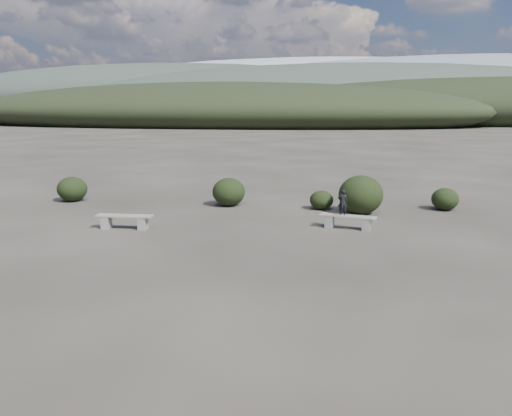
# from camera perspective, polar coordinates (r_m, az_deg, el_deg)

# --- Properties ---
(ground) EXTENTS (1200.00, 1200.00, 0.00)m
(ground) POSITION_cam_1_polar(r_m,az_deg,el_deg) (12.16, -4.25, -8.35)
(ground) COLOR #292520
(ground) RESTS_ON ground
(bench_left) EXTENTS (1.97, 0.54, 0.49)m
(bench_left) POSITION_cam_1_polar(r_m,az_deg,el_deg) (17.60, -14.81, -1.39)
(bench_left) COLOR slate
(bench_left) RESTS_ON ground
(bench_right) EXTENTS (1.95, 0.74, 0.48)m
(bench_right) POSITION_cam_1_polar(r_m,az_deg,el_deg) (17.29, 10.46, -1.44)
(bench_right) COLOR slate
(bench_right) RESTS_ON ground
(seated_person) EXTENTS (0.33, 0.23, 0.89)m
(seated_person) POSITION_cam_1_polar(r_m,az_deg,el_deg) (17.20, 9.87, 0.67)
(seated_person) COLOR black
(seated_person) RESTS_ON bench_right
(shrub_b) EXTENTS (1.37, 1.37, 1.18)m
(shrub_b) POSITION_cam_1_polar(r_m,az_deg,el_deg) (20.92, -3.13, 1.85)
(shrub_b) COLOR black
(shrub_b) RESTS_ON ground
(shrub_c) EXTENTS (0.96, 0.96, 0.77)m
(shrub_c) POSITION_cam_1_polar(r_m,az_deg,el_deg) (20.37, 7.50, 0.92)
(shrub_c) COLOR black
(shrub_c) RESTS_ON ground
(shrub_d) EXTENTS (1.72, 1.72, 1.50)m
(shrub_d) POSITION_cam_1_polar(r_m,az_deg,el_deg) (19.72, 11.88, 1.50)
(shrub_d) COLOR black
(shrub_d) RESTS_ON ground
(shrub_e) EXTENTS (1.07, 1.07, 0.89)m
(shrub_e) POSITION_cam_1_polar(r_m,az_deg,el_deg) (21.45, 20.79, 0.96)
(shrub_e) COLOR black
(shrub_e) RESTS_ON ground
(shrub_f) EXTENTS (1.28, 1.28, 1.08)m
(shrub_f) POSITION_cam_1_polar(r_m,az_deg,el_deg) (23.34, -20.27, 2.05)
(shrub_f) COLOR black
(shrub_f) RESTS_ON ground
(mountain_ridges) EXTENTS (500.00, 400.00, 56.00)m
(mountain_ridges) POSITION_cam_1_polar(r_m,az_deg,el_deg) (350.32, 9.04, 12.68)
(mountain_ridges) COLOR black
(mountain_ridges) RESTS_ON ground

